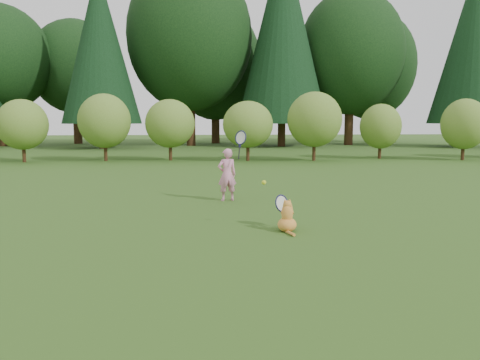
{
  "coord_description": "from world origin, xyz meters",
  "views": [
    {
      "loc": [
        -0.48,
        -6.78,
        1.66
      ],
      "look_at": [
        0.2,
        0.8,
        0.7
      ],
      "focal_mm": 35.0,
      "sensor_mm": 36.0,
      "label": 1
    }
  ],
  "objects": [
    {
      "name": "ground",
      "position": [
        0.0,
        0.0,
        0.0
      ],
      "size": [
        100.0,
        100.0,
        0.0
      ],
      "primitive_type": "plane",
      "color": "#264C15",
      "rests_on": "ground"
    },
    {
      "name": "shrub_row",
      "position": [
        0.0,
        13.0,
        1.4
      ],
      "size": [
        28.0,
        3.0,
        2.8
      ],
      "primitive_type": null,
      "color": "#5C7624",
      "rests_on": "ground"
    },
    {
      "name": "woodland_backdrop",
      "position": [
        0.0,
        23.0,
        7.5
      ],
      "size": [
        48.0,
        10.0,
        15.0
      ],
      "primitive_type": null,
      "color": "black",
      "rests_on": "ground"
    },
    {
      "name": "child",
      "position": [
        0.13,
        2.9,
        0.58
      ],
      "size": [
        0.65,
        0.45,
        1.64
      ],
      "rotation": [
        0.0,
        0.0,
        3.36
      ],
      "color": "pink",
      "rests_on": "ground"
    },
    {
      "name": "cat",
      "position": [
        0.85,
        0.09,
        0.25
      ],
      "size": [
        0.42,
        0.71,
        0.67
      ],
      "rotation": [
        0.0,
        0.0,
        -0.21
      ],
      "color": "orange",
      "rests_on": "ground"
    },
    {
      "name": "tennis_ball",
      "position": [
        0.54,
        0.43,
        0.7
      ],
      "size": [
        0.07,
        0.07,
        0.07
      ],
      "color": "#ABD018",
      "rests_on": "ground"
    }
  ]
}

